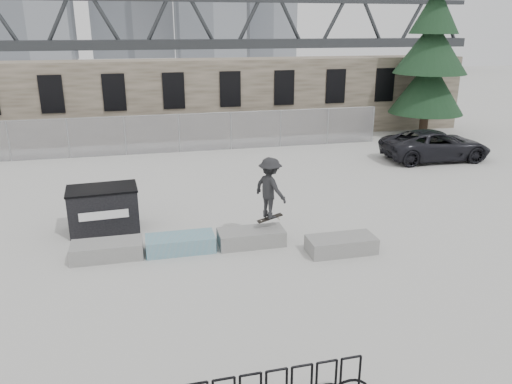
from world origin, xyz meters
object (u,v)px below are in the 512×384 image
planter_far_left (107,249)px  spruce_tree (431,52)px  dumpster (104,209)px  skateboarder (270,188)px  planter_center_right (251,237)px  planter_center_left (180,243)px  suv (436,145)px  planter_offset (341,244)px

planter_far_left → spruce_tree: size_ratio=0.17×
dumpster → skateboarder: (5.00, -2.12, 1.00)m
planter_center_right → spruce_tree: 19.30m
planter_center_left → dumpster: dumpster is taller
planter_center_left → dumpster: 3.17m
planter_far_left → suv: (15.33, 7.76, 0.48)m
suv → dumpster: bearing=111.9°
spruce_tree → skateboarder: (-12.92, -12.86, -3.17)m
planter_center_left → planter_offset: (4.60, -1.17, 0.00)m
planter_center_left → spruce_tree: spruce_tree is taller
planter_far_left → skateboarder: 5.05m
spruce_tree → planter_center_left: bearing=-140.5°
planter_far_left → spruce_tree: bearing=36.0°
planter_far_left → planter_center_right: bearing=-0.7°
skateboarder → planter_far_left: bearing=61.4°
dumpster → skateboarder: 5.52m
planter_center_left → planter_center_right: 2.14m
dumpster → spruce_tree: (17.92, 10.74, 4.17)m
planter_far_left → planter_offset: (6.69, -1.18, 0.00)m
planter_offset → skateboarder: 2.67m
planter_center_right → planter_offset: (2.46, -1.13, 0.00)m
spruce_tree → planter_center_right: bearing=-136.2°
dumpster → spruce_tree: size_ratio=0.20×
planter_offset → spruce_tree: spruce_tree is taller
planter_center_right → skateboarder: size_ratio=1.00×
spruce_tree → suv: 7.05m
planter_center_right → skateboarder: (0.61, 0.10, 1.47)m
planter_offset → spruce_tree: bearing=51.9°
planter_center_left → spruce_tree: size_ratio=0.17×
planter_offset → suv: bearing=46.0°
spruce_tree → skateboarder: 18.50m
spruce_tree → planter_offset: bearing=-128.1°
dumpster → suv: (15.49, 5.59, 0.01)m
planter_offset → suv: size_ratio=0.38×
planter_offset → suv: suv is taller
dumpster → planter_far_left: bearing=-89.5°
dumpster → skateboarder: skateboarder is taller
planter_far_left → suv: 17.19m
planter_far_left → planter_offset: size_ratio=1.00×
planter_far_left → skateboarder: (4.83, 0.05, 1.47)m
suv → planter_offset: bearing=138.1°
suv → planter_center_right: bearing=127.2°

